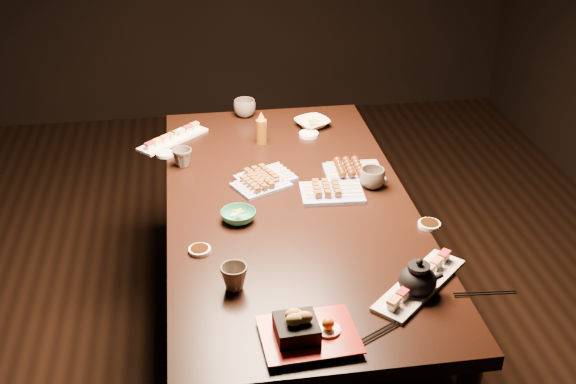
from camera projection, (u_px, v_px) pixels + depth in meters
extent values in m
plane|color=black|center=(275.00, 333.00, 3.16)|extent=(5.00, 5.00, 0.00)
cube|color=black|center=(290.00, 285.00, 2.85)|extent=(1.30, 1.96, 0.75)
imported|color=#297E5D|center=(238.00, 216.00, 2.54)|extent=(0.14, 0.14, 0.04)
imported|color=beige|center=(312.00, 123.00, 3.26)|extent=(0.19, 0.19, 0.04)
imported|color=brown|center=(234.00, 277.00, 2.19)|extent=(0.09, 0.09, 0.08)
imported|color=brown|center=(372.00, 178.00, 2.75)|extent=(0.12, 0.12, 0.08)
imported|color=brown|center=(182.00, 158.00, 2.91)|extent=(0.09, 0.09, 0.07)
imported|color=brown|center=(245.00, 108.00, 3.35)|extent=(0.14, 0.14, 0.08)
cylinder|color=#64390D|center=(261.00, 128.00, 3.08)|extent=(0.05, 0.05, 0.14)
cylinder|color=white|center=(200.00, 250.00, 2.38)|extent=(0.09, 0.09, 0.01)
cylinder|color=white|center=(309.00, 134.00, 3.18)|extent=(0.10, 0.10, 0.02)
cylinder|color=white|center=(429.00, 225.00, 2.52)|extent=(0.09, 0.09, 0.01)
cylinder|color=white|center=(165.00, 154.00, 3.01)|extent=(0.09, 0.09, 0.01)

